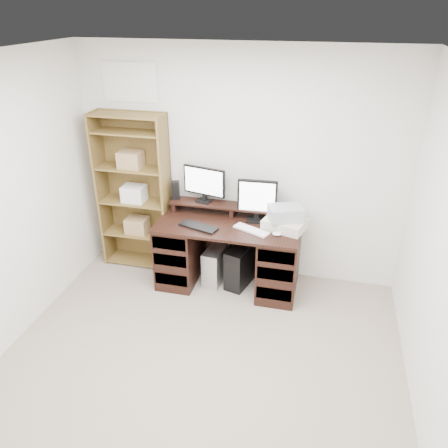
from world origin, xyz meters
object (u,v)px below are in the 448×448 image
at_px(desk, 229,253).
at_px(printer, 285,224).
at_px(monitor_small, 257,199).
at_px(tower_black, 241,265).
at_px(monitor_wide, 204,183).
at_px(bookshelf, 135,191).
at_px(tower_silver, 216,264).

xyz_separation_m(desk, printer, (0.58, 0.03, 0.41)).
distance_m(monitor_small, tower_black, 0.78).
relative_size(monitor_wide, printer, 1.19).
bearing_deg(monitor_wide, desk, -23.29).
bearing_deg(monitor_wide, bookshelf, -164.99).
distance_m(tower_silver, bookshelf, 1.23).
distance_m(tower_silver, tower_black, 0.29).
bearing_deg(tower_black, monitor_small, 53.54).
distance_m(monitor_wide, bookshelf, 0.83).
bearing_deg(monitor_small, tower_black, -145.15).
bearing_deg(monitor_wide, printer, -0.31).
distance_m(tower_black, bookshelf, 1.46).
bearing_deg(tower_silver, monitor_small, 22.86).
relative_size(monitor_small, bookshelf, 0.25).
distance_m(printer, bookshelf, 1.73).
bearing_deg(printer, tower_black, -166.15).
distance_m(monitor_wide, printer, 0.98).
relative_size(monitor_wide, tower_black, 0.97).
bearing_deg(tower_black, bookshelf, -171.90).
xyz_separation_m(monitor_small, bookshelf, (-1.40, 0.06, -0.08)).
height_order(tower_silver, tower_black, tower_black).
xyz_separation_m(desk, monitor_wide, (-0.33, 0.24, 0.70)).
height_order(desk, tower_silver, desk).
xyz_separation_m(desk, tower_black, (0.13, 0.05, -0.16)).
relative_size(printer, tower_black, 0.82).
bearing_deg(monitor_wide, monitor_small, 4.13).
xyz_separation_m(desk, monitor_small, (0.27, 0.15, 0.61)).
relative_size(monitor_wide, monitor_small, 1.07).
bearing_deg(desk, monitor_wide, 143.73).
bearing_deg(bookshelf, tower_silver, -10.56).
distance_m(desk, tower_silver, 0.24).
bearing_deg(printer, bookshelf, -169.91).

